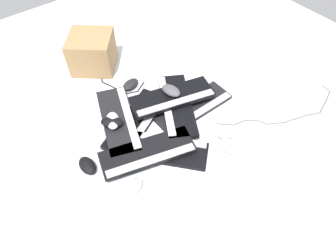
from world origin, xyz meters
TOP-DOWN VIEW (x-y plane):
  - ground_plane at (0.00, 0.00)m, footprint 3.20×3.20m
  - keyboard_0 at (0.25, 0.09)m, footprint 0.44×0.15m
  - keyboard_1 at (-0.04, 0.19)m, footprint 0.46×0.33m
  - keyboard_2 at (-0.05, -0.03)m, footprint 0.40×0.43m
  - keyboard_3 at (0.17, 0.14)m, footprint 0.35×0.46m
  - keyboard_4 at (-0.12, -0.02)m, footprint 0.46×0.27m
  - keyboard_5 at (0.17, 0.17)m, footprint 0.46×0.26m
  - keyboard_6 at (-0.12, 0.24)m, footprint 0.30×0.46m
  - mouse_0 at (-0.37, 0.11)m, footprint 0.07×0.11m
  - mouse_1 at (-0.27, -0.11)m, footprint 0.12×0.09m
  - mouse_2 at (0.18, 0.19)m, footprint 0.09×0.12m
  - mouse_3 at (-0.17, 0.22)m, footprint 0.13×0.12m
  - mouse_4 at (0.22, -0.22)m, footprint 0.07×0.11m
  - mouse_5 at (0.27, -0.15)m, footprint 0.12×0.09m
  - mouse_6 at (0.08, 0.44)m, footprint 0.12×0.09m
  - mouse_7 at (-0.16, 0.22)m, footprint 0.11×0.13m
  - cable_0 at (0.02, 0.58)m, footprint 0.20×0.48m
  - cable_1 at (0.63, -0.25)m, footprint 0.69×0.29m
  - cardboard_box at (0.01, 0.73)m, footprint 0.34×0.34m

SIDE VIEW (x-z plane):
  - ground_plane at x=0.00m, z-range 0.00..0.00m
  - cable_0 at x=0.02m, z-range 0.00..0.01m
  - cable_1 at x=0.63m, z-range 0.00..0.01m
  - keyboard_0 at x=0.25m, z-range 0.00..0.03m
  - keyboard_1 at x=-0.04m, z-range 0.00..0.03m
  - keyboard_2 at x=-0.05m, z-range 0.00..0.03m
  - mouse_0 at x=-0.37m, z-range 0.00..0.04m
  - mouse_1 at x=-0.27m, z-range 0.00..0.04m
  - mouse_4 at x=0.22m, z-range 0.00..0.04m
  - mouse_5 at x=0.27m, z-range 0.00..0.04m
  - mouse_6 at x=0.08m, z-range 0.00..0.04m
  - keyboard_3 at x=0.17m, z-range 0.03..0.06m
  - keyboard_4 at x=-0.12m, z-range 0.03..0.06m
  - keyboard_6 at x=-0.12m, z-range 0.03..0.06m
  - keyboard_5 at x=0.17m, z-range 0.06..0.09m
  - mouse_3 at x=-0.17m, z-range 0.06..0.10m
  - mouse_7 at x=-0.16m, z-range 0.06..0.10m
  - cardboard_box at x=0.01m, z-range 0.00..0.21m
  - mouse_2 at x=0.18m, z-range 0.09..0.13m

